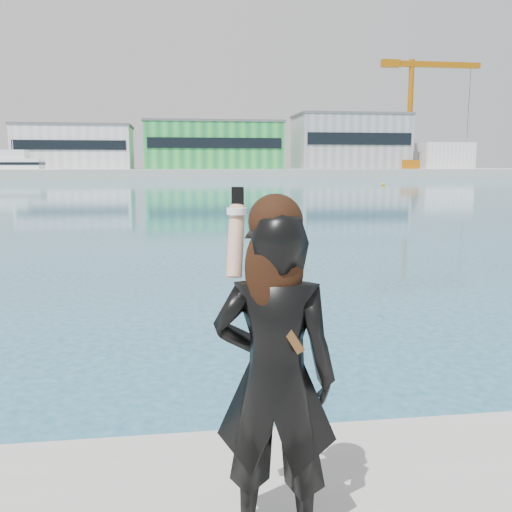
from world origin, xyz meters
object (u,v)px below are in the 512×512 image
(dock_crane, at_px, (415,110))
(motor_yacht, at_px, (21,169))
(buoy_near, at_px, (383,186))
(woman, at_px, (275,369))

(dock_crane, height_order, motor_yacht, dock_crane)
(buoy_near, distance_m, woman, 79.49)
(motor_yacht, distance_m, woman, 118.24)
(buoy_near, bearing_deg, motor_yacht, 145.37)
(dock_crane, distance_m, buoy_near, 56.36)
(buoy_near, bearing_deg, woman, -111.07)
(dock_crane, relative_size, motor_yacht, 1.45)
(woman, bearing_deg, dock_crane, -98.85)
(dock_crane, xyz_separation_m, buoy_near, (-25.12, -48.15, -15.07))
(dock_crane, relative_size, woman, 12.61)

